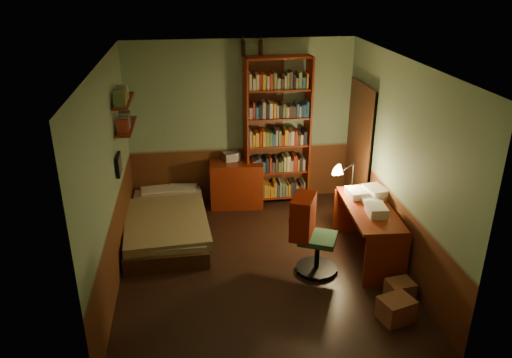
{
  "coord_description": "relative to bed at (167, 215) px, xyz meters",
  "views": [
    {
      "loc": [
        -0.78,
        -5.48,
        3.59
      ],
      "look_at": [
        0.0,
        0.25,
        1.1
      ],
      "focal_mm": 35.0,
      "sensor_mm": 36.0,
      "label": 1
    }
  ],
  "objects": [
    {
      "name": "wall_shelf_lower",
      "position": [
        -0.45,
        0.13,
        1.3
      ],
      "size": [
        0.2,
        0.9,
        0.03
      ],
      "primitive_type": "cube",
      "color": "maroon",
      "rests_on": "wall_left"
    },
    {
      "name": "cardboard_box_b",
      "position": [
        2.73,
        -1.89,
        -0.19
      ],
      "size": [
        0.33,
        0.28,
        0.21
      ],
      "primitive_type": "cube",
      "rotation": [
        0.0,
        0.0,
        0.13
      ],
      "color": "brown",
      "rests_on": "ground"
    },
    {
      "name": "bookshelf",
      "position": [
        1.74,
        0.88,
        0.88
      ],
      "size": [
        1.04,
        0.42,
        2.36
      ],
      "primitive_type": "cube",
      "rotation": [
        0.0,
        0.0,
        0.11
      ],
      "color": "maroon",
      "rests_on": "ground"
    },
    {
      "name": "framed_picture",
      "position": [
        -0.53,
        -0.37,
        0.95
      ],
      "size": [
        0.04,
        0.32,
        0.26
      ],
      "primitive_type": "cube",
      "color": "black",
      "rests_on": "wall_left"
    },
    {
      "name": "office_chair",
      "position": [
        1.9,
        -1.22,
        0.22
      ],
      "size": [
        0.67,
        0.63,
        1.04
      ],
      "primitive_type": "cube",
      "rotation": [
        0.0,
        0.0,
        -0.43
      ],
      "color": "#274F34",
      "rests_on": "ground"
    },
    {
      "name": "desk",
      "position": [
        2.63,
        -0.98,
        0.07
      ],
      "size": [
        0.64,
        1.39,
        0.73
      ],
      "primitive_type": "cube",
      "rotation": [
        0.0,
        0.0,
        -0.05
      ],
      "color": "maroon",
      "rests_on": "ground"
    },
    {
      "name": "wall_front",
      "position": [
        1.19,
        -2.98,
        1.0
      ],
      "size": [
        3.5,
        0.02,
        2.6
      ],
      "primitive_type": "cube",
      "color": "gray",
      "rests_on": "ground"
    },
    {
      "name": "ceiling",
      "position": [
        1.19,
        -0.97,
        2.31
      ],
      "size": [
        3.5,
        4.0,
        0.02
      ],
      "primitive_type": "cube",
      "color": "silver",
      "rests_on": "wall_back"
    },
    {
      "name": "door_trim",
      "position": [
        2.88,
        0.33,
        0.7
      ],
      "size": [
        0.02,
        0.98,
        2.08
      ],
      "primitive_type": "cube",
      "color": "#3E2112",
      "rests_on": "ground"
    },
    {
      "name": "dresser",
      "position": [
        1.08,
        0.79,
        0.07
      ],
      "size": [
        0.86,
        0.47,
        0.74
      ],
      "primitive_type": "cube",
      "rotation": [
        0.0,
        0.0,
        -0.07
      ],
      "color": "maroon",
      "rests_on": "ground"
    },
    {
      "name": "wall_shelf_upper",
      "position": [
        -0.45,
        0.13,
        1.65
      ],
      "size": [
        0.2,
        0.9,
        0.03
      ],
      "primitive_type": "cube",
      "color": "maroon",
      "rests_on": "wall_left"
    },
    {
      "name": "wall_right",
      "position": [
        2.95,
        -0.97,
        1.0
      ],
      "size": [
        0.02,
        4.0,
        2.6
      ],
      "primitive_type": "cube",
      "color": "gray",
      "rests_on": "ground"
    },
    {
      "name": "cardboard_box_a",
      "position": [
        2.52,
        -2.26,
        -0.17
      ],
      "size": [
        0.42,
        0.37,
        0.26
      ],
      "primitive_type": "cube",
      "rotation": [
        0.0,
        0.0,
        0.3
      ],
      "color": "brown",
      "rests_on": "ground"
    },
    {
      "name": "bottle_left",
      "position": [
        1.23,
        0.99,
        2.17
      ],
      "size": [
        0.08,
        0.08,
        0.22
      ],
      "primitive_type": "cylinder",
      "rotation": [
        0.0,
        0.0,
        0.37
      ],
      "color": "black",
      "rests_on": "bookshelf"
    },
    {
      "name": "desk_lamp",
      "position": [
        2.58,
        -0.38,
        0.7
      ],
      "size": [
        0.2,
        0.2,
        0.53
      ],
      "primitive_type": "cone",
      "rotation": [
        0.0,
        0.0,
        -0.31
      ],
      "color": "black",
      "rests_on": "desk"
    },
    {
      "name": "paper_stack",
      "position": [
        2.81,
        -0.67,
        0.5
      ],
      "size": [
        0.31,
        0.37,
        0.13
      ],
      "primitive_type": "cube",
      "rotation": [
        0.0,
        0.0,
        0.22
      ],
      "color": "silver",
      "rests_on": "desk"
    },
    {
      "name": "floor",
      "position": [
        1.19,
        -0.97,
        -0.31
      ],
      "size": [
        3.5,
        4.0,
        0.02
      ],
      "primitive_type": "cube",
      "color": "black",
      "rests_on": "ground"
    },
    {
      "name": "mini_stereo",
      "position": [
        1.02,
        0.92,
        0.5
      ],
      "size": [
        0.28,
        0.25,
        0.13
      ],
      "primitive_type": "cube",
      "rotation": [
        0.0,
        0.0,
        0.28
      ],
      "color": "#B2B2B7",
      "rests_on": "dresser"
    },
    {
      "name": "red_jacket",
      "position": [
        2.03,
        -1.1,
        1.01
      ],
      "size": [
        0.34,
        0.49,
        0.53
      ],
      "primitive_type": "cube",
      "rotation": [
        0.0,
        0.0,
        -0.21
      ],
      "color": "#931D07",
      "rests_on": "office_chair"
    },
    {
      "name": "doorway",
      "position": [
        2.91,
        0.33,
        0.7
      ],
      "size": [
        0.06,
        0.9,
        2.0
      ],
      "primitive_type": "cube",
      "color": "black",
      "rests_on": "ground"
    },
    {
      "name": "bed",
      "position": [
        0.0,
        0.0,
        0.0
      ],
      "size": [
        1.1,
        2.02,
        0.6
      ],
      "primitive_type": "cube",
      "rotation": [
        0.0,
        0.0,
        0.01
      ],
      "color": "olive",
      "rests_on": "ground"
    },
    {
      "name": "bottle_right",
      "position": [
        1.49,
        0.99,
        2.17
      ],
      "size": [
        0.08,
        0.08,
        0.22
      ],
      "primitive_type": "cylinder",
      "rotation": [
        0.0,
        0.0,
        0.36
      ],
      "color": "black",
      "rests_on": "bookshelf"
    },
    {
      "name": "wall_left",
      "position": [
        -0.57,
        -0.97,
        1.0
      ],
      "size": [
        0.02,
        4.0,
        2.6
      ],
      "primitive_type": "cube",
      "color": "gray",
      "rests_on": "ground"
    },
    {
      "name": "wall_back",
      "position": [
        1.19,
        1.04,
        1.0
      ],
      "size": [
        3.5,
        0.02,
        2.6
      ],
      "primitive_type": "cube",
      "color": "gray",
      "rests_on": "ground"
    }
  ]
}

